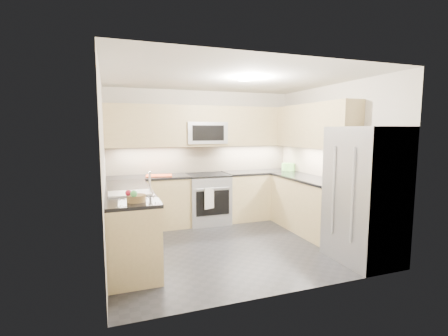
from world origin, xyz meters
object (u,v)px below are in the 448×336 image
cutting_board (159,176)px  refrigerator (365,195)px  fruit_basket (136,198)px  gas_range (208,199)px  microwave (205,133)px  utensil_bowl (288,167)px

cutting_board → refrigerator: bearing=-46.0°
refrigerator → fruit_basket: size_ratio=8.35×
refrigerator → cutting_board: (-2.35, 2.43, 0.05)m
gas_range → fruit_basket: fruit_basket is taller
microwave → refrigerator: (1.45, -2.55, -0.80)m
fruit_basket → microwave: bearing=55.8°
gas_range → utensil_bowl: (1.67, -0.10, 0.56)m
gas_range → utensil_bowl: 1.77m
gas_range → refrigerator: 2.86m
refrigerator → utensil_bowl: size_ratio=6.90×
gas_range → refrigerator: bearing=-59.1°
microwave → refrigerator: microwave is taller
gas_range → utensil_bowl: utensil_bowl is taller
refrigerator → utensil_bowl: 2.34m
refrigerator → utensil_bowl: refrigerator is taller
refrigerator → cutting_board: 3.38m
cutting_board → fruit_basket: 2.09m
utensil_bowl → fruit_basket: bearing=-148.5°
gas_range → refrigerator: (1.45, -2.43, 0.45)m
microwave → refrigerator: size_ratio=0.42×
microwave → cutting_board: 1.18m
gas_range → cutting_board: bearing=179.8°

